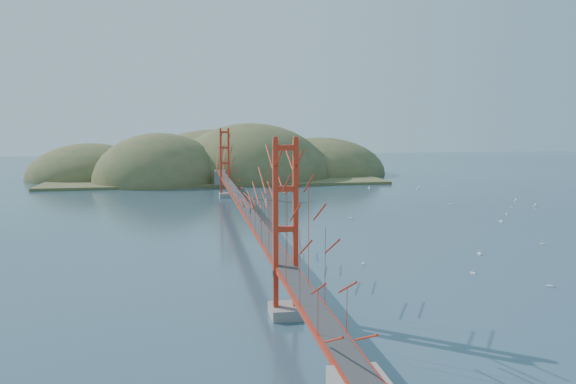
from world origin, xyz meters
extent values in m
plane|color=#2A4455|center=(0.00, 0.00, 0.00)|extent=(320.00, 320.00, 0.00)
cube|color=gray|center=(0.00, -30.00, 0.35)|extent=(2.00, 2.40, 0.70)
cube|color=gray|center=(0.00, 30.00, 0.35)|extent=(2.00, 2.40, 0.70)
cube|color=red|center=(0.00, 0.00, 3.30)|extent=(1.40, 92.00, 0.16)
cube|color=red|center=(0.00, 0.00, 3.10)|extent=(1.33, 92.00, 0.24)
cube|color=#38383A|center=(0.00, 0.00, 3.40)|extent=(1.19, 92.00, 0.03)
cube|color=gray|center=(0.00, 46.00, 1.65)|extent=(2.20, 2.60, 3.30)
cube|color=brown|center=(0.00, 64.00, 0.25)|extent=(70.00, 40.00, 0.60)
ellipsoid|color=brown|center=(-12.00, 56.00, 0.00)|extent=(28.00, 28.00, 21.00)
ellipsoid|color=brown|center=(8.00, 62.00, 0.00)|extent=(36.00, 36.00, 25.00)
ellipsoid|color=brown|center=(26.00, 70.00, 0.00)|extent=(32.00, 32.00, 18.00)
ellipsoid|color=brown|center=(-28.00, 68.00, 0.00)|extent=(28.00, 28.00, 16.00)
ellipsoid|color=brown|center=(2.00, 78.00, 0.00)|extent=(44.00, 44.00, 22.00)
cube|color=white|center=(6.00, 22.91, 0.06)|extent=(0.60, 0.30, 0.10)
cylinder|color=white|center=(6.00, 22.91, 0.38)|extent=(0.02, 0.02, 0.63)
cube|color=white|center=(17.30, -22.46, 0.05)|extent=(0.31, 0.50, 0.09)
cylinder|color=white|center=(17.30, -22.46, 0.31)|extent=(0.01, 0.01, 0.52)
cube|color=white|center=(12.39, 37.74, 0.06)|extent=(0.56, 0.31, 0.10)
cylinder|color=white|center=(12.39, 37.74, 0.35)|extent=(0.02, 0.02, 0.58)
cube|color=white|center=(40.72, 9.72, 0.06)|extent=(0.56, 0.40, 0.10)
cylinder|color=white|center=(40.72, 9.72, 0.35)|extent=(0.02, 0.02, 0.59)
cube|color=white|center=(28.34, 38.57, 0.06)|extent=(0.38, 0.60, 0.10)
cylinder|color=white|center=(28.34, 38.57, 0.37)|extent=(0.02, 0.02, 0.62)
cube|color=white|center=(37.15, 35.59, 0.07)|extent=(0.61, 0.24, 0.11)
cylinder|color=white|center=(37.15, 35.59, 0.39)|extent=(0.02, 0.02, 0.65)
cube|color=white|center=(45.41, 11.02, 0.06)|extent=(0.53, 0.20, 0.09)
cylinder|color=white|center=(45.41, 11.02, 0.34)|extent=(0.02, 0.02, 0.57)
cube|color=white|center=(37.11, 5.05, 0.05)|extent=(0.18, 0.49, 0.09)
cylinder|color=white|center=(37.11, 5.05, 0.32)|extent=(0.01, 0.01, 0.53)
cube|color=white|center=(33.94, 15.59, 0.07)|extent=(0.56, 0.57, 0.11)
cylinder|color=white|center=(33.94, 15.59, 0.39)|extent=(0.02, 0.02, 0.65)
cube|color=white|center=(45.79, 16.83, 0.06)|extent=(0.58, 0.40, 0.10)
cylinder|color=white|center=(45.79, 16.83, 0.36)|extent=(0.02, 0.02, 0.60)
cube|color=white|center=(21.23, -27.04, 0.06)|extent=(0.53, 0.44, 0.09)
cylinder|color=white|center=(21.23, -27.04, 0.34)|extent=(0.02, 0.02, 0.57)
cube|color=white|center=(33.26, 0.02, 0.07)|extent=(0.31, 0.65, 0.11)
cylinder|color=white|center=(33.26, 0.02, 0.41)|extent=(0.02, 0.02, 0.68)
cube|color=white|center=(29.93, -13.33, 0.06)|extent=(0.55, 0.49, 0.10)
cylinder|color=white|center=(29.93, -13.33, 0.37)|extent=(0.02, 0.02, 0.61)
cube|color=white|center=(14.86, 5.35, 0.07)|extent=(0.62, 0.51, 0.11)
cylinder|color=white|center=(14.86, 5.35, 0.40)|extent=(0.02, 0.02, 0.66)
cube|color=white|center=(9.15, -17.86, 0.05)|extent=(0.31, 0.52, 0.09)
cylinder|color=white|center=(9.15, -17.86, 0.33)|extent=(0.01, 0.01, 0.54)
cube|color=white|center=(21.39, -16.13, 0.07)|extent=(0.20, 0.60, 0.11)
cylinder|color=white|center=(21.39, -16.13, 0.39)|extent=(0.02, 0.02, 0.65)
camera|label=1|loc=(-6.04, -64.87, 12.56)|focal=35.00mm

